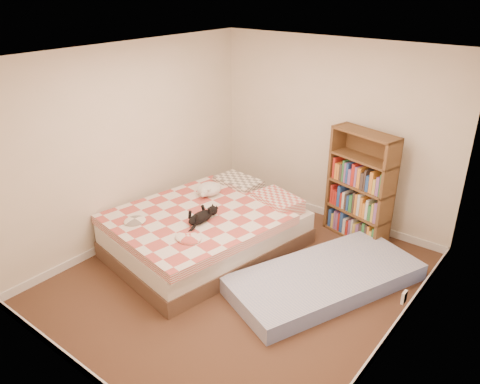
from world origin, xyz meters
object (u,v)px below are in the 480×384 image
Objects in this scene: bed at (209,229)px; white_dog at (209,189)px; floor_mattress at (325,278)px; bookshelf at (359,199)px; black_cat at (203,216)px.

bed is 0.56m from white_dog.
floor_mattress is at bearing 17.14° from bed.
bed is 1.99m from bookshelf.
white_dog is at bearing -161.89° from floor_mattress.
bookshelf reaches higher than white_dog.
bed is at bearing -117.45° from bookshelf.
bookshelf is 3.35× the size of white_dog.
floor_mattress is 1.57m from black_cat.
black_cat reaches higher than floor_mattress.
bookshelf reaches higher than bed.
bookshelf is (1.32, 1.46, 0.26)m from bed.
bookshelf is at bearing 60.83° from white_dog.
white_dog reaches higher than black_cat.
bed is at bearing -150.63° from floor_mattress.
black_cat is at bearing -52.09° from bed.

